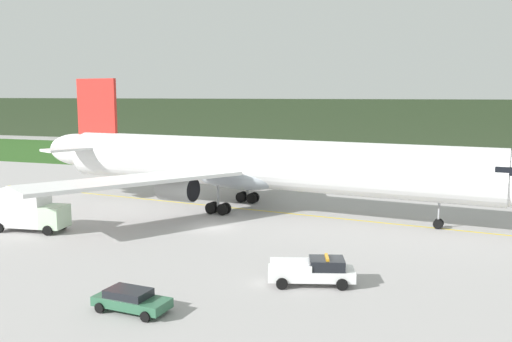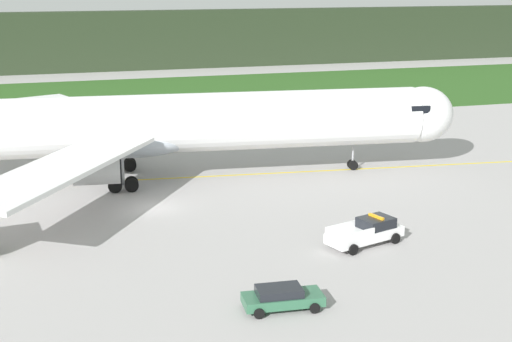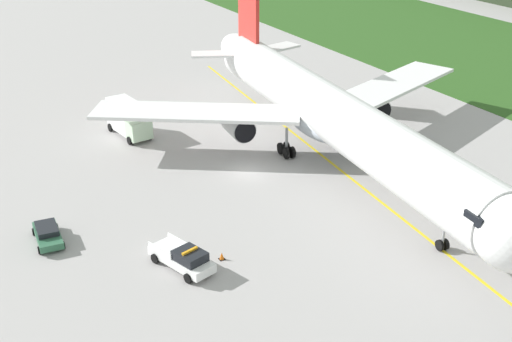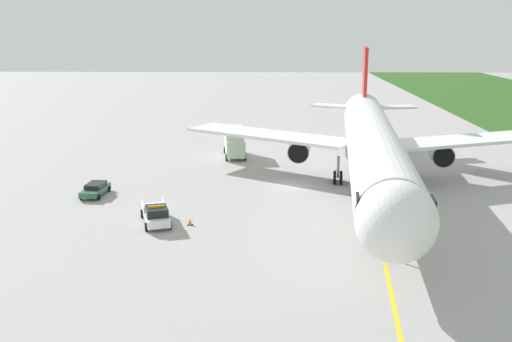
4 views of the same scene
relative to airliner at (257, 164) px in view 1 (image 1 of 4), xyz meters
name	(u,v)px [view 1 (image 1 of 4)]	position (x,y,z in m)	size (l,w,h in m)	color
ground	(212,227)	(-1.45, -8.54, -4.99)	(320.00, 320.00, 0.00)	#A29E9E
grass_verge	(332,161)	(-1.45, 46.12, -4.97)	(320.00, 41.21, 0.04)	#2A531D
distant_tree_line	(361,122)	(-1.45, 79.96, 0.63)	(288.00, 4.15, 11.23)	#25311E
taxiway_centerline_main	(261,211)	(0.59, -0.06, -4.98)	(76.78, 0.30, 0.01)	yellow
airliner	(257,164)	(0.00, 0.00, 0.00)	(57.93, 44.38, 14.30)	white
ops_pickup_truck	(315,271)	(11.45, -20.87, -4.08)	(5.98, 3.57, 1.94)	white
catering_truck	(29,210)	(-16.61, -15.49, -3.00)	(6.79, 3.36, 4.00)	#B9D7B4
staff_car	(131,300)	(2.54, -28.84, -4.28)	(4.61, 2.32, 1.30)	#2F6145
apron_cone	(328,267)	(11.68, -17.81, -4.70)	(0.46, 0.46, 0.59)	black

